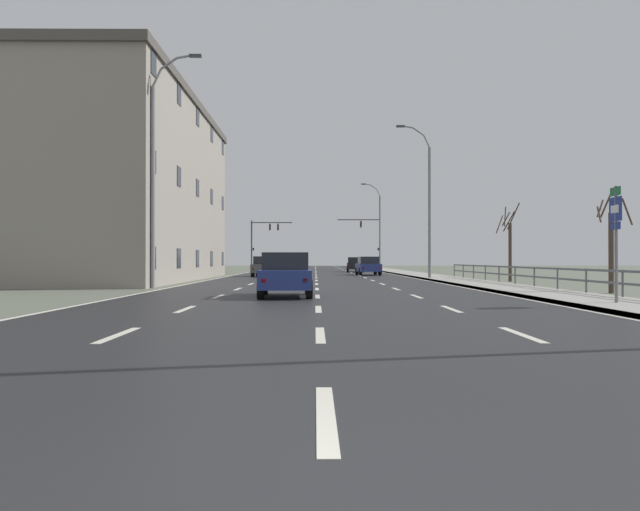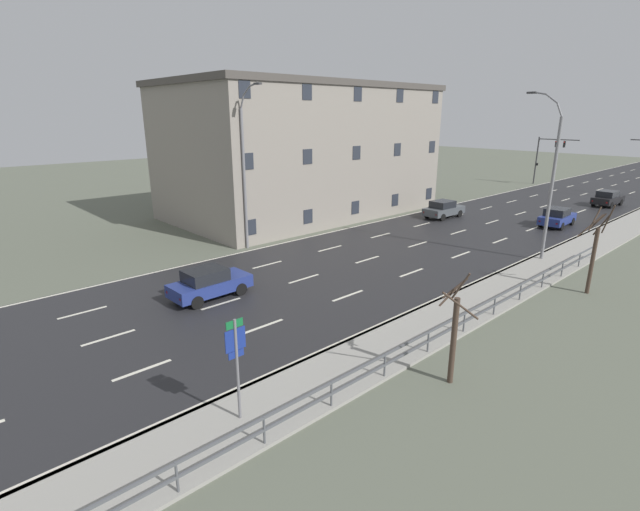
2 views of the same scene
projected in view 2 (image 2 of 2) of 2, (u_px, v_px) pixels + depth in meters
name	position (u px, v px, depth m)	size (l,w,h in m)	color
ground_plane	(507.00, 218.00, 42.26)	(160.00, 160.00, 0.12)	#5B6051
road_asphalt_strip	(560.00, 201.00, 49.99)	(14.00, 120.00, 0.03)	#232326
guardrail	(428.00, 338.00, 18.00)	(0.07, 36.59, 1.00)	#515459
street_lamp_midground	(550.00, 181.00, 28.54)	(2.34, 0.24, 10.37)	slate
street_lamp_left_bank	(245.00, 171.00, 31.02)	(2.34, 0.24, 10.89)	slate
highway_sign	(237.00, 357.00, 13.63)	(0.09, 0.68, 3.40)	slate
traffic_signal_left	(547.00, 152.00, 60.72)	(5.10, 0.36, 6.14)	#38383A
car_mid_centre	(557.00, 217.00, 38.69)	(1.99, 4.18, 1.57)	navy
car_near_left	(444.00, 209.00, 41.92)	(1.99, 4.18, 1.57)	#474C51
car_distant	(209.00, 283.00, 23.58)	(1.93, 4.15, 1.57)	navy
car_far_left	(608.00, 198.00, 47.33)	(2.02, 4.20, 1.57)	black
brick_building	(302.00, 150.00, 43.04)	(13.98, 24.23, 11.64)	gray
bare_tree_near	(454.00, 334.00, 15.80)	(1.43, 1.56, 4.02)	#423328
bare_tree_mid	(594.00, 253.00, 23.85)	(1.50, 1.15, 4.78)	#423328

